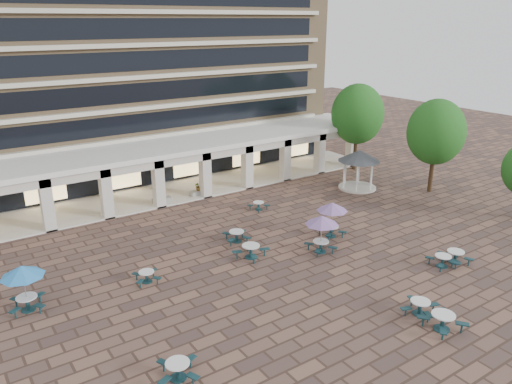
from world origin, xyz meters
TOP-DOWN VIEW (x-y plane):
  - ground at (0.00, 0.00)m, footprint 120.00×120.00m
  - apartment_building at (0.00, 25.47)m, footprint 40.00×15.50m
  - retail_arcade at (0.00, 14.80)m, footprint 42.00×6.60m
  - picnic_table_1 at (2.55, -9.50)m, footprint 2.09×2.09m
  - picnic_table_2 at (2.35, -11.00)m, footprint 2.09×2.09m
  - picnic_table_3 at (7.94, -6.90)m, footprint 1.94×1.94m
  - picnic_table_4 at (-14.00, 2.17)m, footprint 2.21×2.21m
  - picnic_table_5 at (-9.83, -6.95)m, footprint 2.13×2.13m
  - picnic_table_6 at (3.13, -1.18)m, footprint 2.18×2.18m
  - picnic_table_7 at (9.05, -6.99)m, footprint 2.12×2.12m
  - picnic_table_8 at (-7.74, 1.47)m, footprint 1.67×1.67m
  - picnic_table_10 at (-1.06, 0.71)m, footprint 2.34×2.34m
  - picnic_table_11 at (5.35, 0.28)m, footprint 2.16×2.16m
  - picnic_table_12 at (-0.53, 3.24)m, footprint 2.02×2.02m
  - picnic_table_13 at (4.09, 7.35)m, footprint 1.63×1.63m
  - gazebo at (14.41, 6.78)m, footprint 3.72×3.72m
  - tree_east_a at (19.04, 2.62)m, footprint 4.86×4.86m
  - tree_east_c at (18.50, 11.32)m, footprint 5.11×5.11m
  - planter_left at (-1.70, 12.90)m, footprint 1.50×0.60m
  - planter_right at (1.71, 12.90)m, footprint 1.50×0.62m

SIDE VIEW (x-z plane):
  - ground at x=0.00m, z-range 0.00..0.00m
  - picnic_table_13 at x=4.09m, z-range 0.06..0.71m
  - picnic_table_8 at x=-7.74m, z-range 0.07..0.73m
  - planter_left at x=-1.70m, z-range -0.15..0.99m
  - picnic_table_3 at x=7.94m, z-range 0.07..0.81m
  - picnic_table_1 at x=2.55m, z-range 0.07..0.83m
  - picnic_table_12 at x=-0.53m, z-range 0.07..0.84m
  - picnic_table_7 at x=9.05m, z-range 0.08..0.86m
  - picnic_table_5 at x=-9.83m, z-range 0.08..0.86m
  - picnic_table_10 at x=-1.06m, z-range 0.08..0.94m
  - picnic_table_2 at x=2.35m, z-range 0.08..0.94m
  - planter_right at x=1.71m, z-range -0.12..1.17m
  - picnic_table_11 at x=5.35m, z-range 0.87..3.36m
  - picnic_table_6 at x=3.13m, z-range 0.88..3.39m
  - picnic_table_4 at x=-14.00m, z-range 0.89..3.44m
  - gazebo at x=14.41m, z-range 0.88..4.34m
  - retail_arcade at x=0.00m, z-range 0.80..5.20m
  - tree_east_a at x=19.04m, z-range 1.24..9.34m
  - tree_east_c at x=18.50m, z-range 1.31..9.82m
  - apartment_building at x=0.00m, z-range 0.00..25.20m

